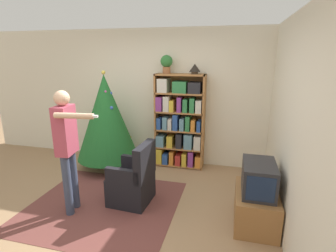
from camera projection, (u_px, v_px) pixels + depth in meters
ground_plane at (122, 216)px, 3.56m from camera, size 14.00×14.00×0.00m
wall_back at (163, 97)px, 5.17m from camera, size 8.00×0.10×2.60m
wall_right at (300, 136)px, 2.72m from camera, size 0.10×8.00×2.60m
area_rug at (103, 205)px, 3.80m from camera, size 2.09×1.91×0.01m
bookshelf at (179, 123)px, 4.96m from camera, size 0.92×0.33×1.78m
tv_stand at (256, 208)px, 3.34m from camera, size 0.52×0.78×0.45m
television at (259, 178)px, 3.23m from camera, size 0.39×0.60×0.39m
game_remote at (245, 199)px, 3.10m from camera, size 0.04×0.12×0.02m
christmas_tree at (106, 117)px, 4.84m from camera, size 1.14×1.14×1.85m
armchair at (133, 182)px, 3.81m from camera, size 0.60×0.59×0.92m
standing_person at (67, 142)px, 3.42m from camera, size 0.67×0.47×1.69m
potted_plant at (167, 63)px, 4.74m from camera, size 0.22×0.22×0.33m
table_lamp at (195, 68)px, 4.63m from camera, size 0.20×0.20×0.18m
book_pile_near_tree at (126, 178)px, 4.60m from camera, size 0.18×0.16×0.05m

